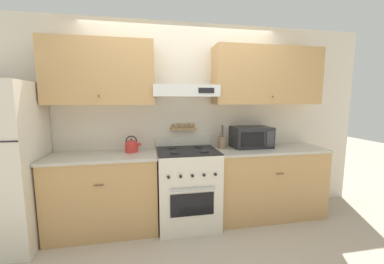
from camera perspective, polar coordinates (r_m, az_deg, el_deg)
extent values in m
plane|color=#B2A38E|center=(2.99, -0.14, -23.66)|extent=(16.00, 16.00, 0.00)
cube|color=beige|center=(3.20, -2.29, 2.64)|extent=(5.20, 0.08, 2.55)
cube|color=tan|center=(3.01, -21.32, 13.25)|extent=(1.23, 0.33, 0.74)
sphere|color=brown|center=(2.82, -21.70, 8.14)|extent=(0.02, 0.02, 0.02)
cube|color=tan|center=(3.36, 17.69, 12.77)|extent=(1.45, 0.33, 0.74)
sphere|color=brown|center=(3.19, 19.02, 8.15)|extent=(0.02, 0.02, 0.02)
cube|color=silver|center=(2.97, -1.67, 9.91)|extent=(0.80, 0.37, 0.14)
cube|color=black|center=(2.83, 3.51, 10.01)|extent=(0.19, 0.01, 0.06)
cube|color=tan|center=(3.13, -2.06, 0.77)|extent=(0.34, 0.07, 0.02)
cylinder|color=olive|center=(3.11, -4.54, 1.45)|extent=(0.03, 0.03, 0.06)
cylinder|color=olive|center=(3.12, -3.30, 1.48)|extent=(0.03, 0.03, 0.06)
cylinder|color=olive|center=(3.13, -2.06, 1.50)|extent=(0.03, 0.03, 0.06)
cylinder|color=olive|center=(3.14, -0.84, 1.53)|extent=(0.03, 0.03, 0.06)
cylinder|color=olive|center=(3.15, 0.38, 1.55)|extent=(0.03, 0.03, 0.06)
cube|color=tan|center=(3.07, -20.41, -13.96)|extent=(1.23, 0.58, 0.89)
cube|color=#B7B2A3|center=(2.94, -20.84, -5.52)|extent=(1.25, 0.60, 0.03)
cylinder|color=brown|center=(2.72, -21.69, -11.96)|extent=(0.10, 0.01, 0.01)
cube|color=tan|center=(3.42, 17.72, -11.62)|extent=(1.45, 0.58, 0.89)
cube|color=#B7B2A3|center=(3.30, 18.05, -3.99)|extent=(1.47, 0.60, 0.03)
cylinder|color=brown|center=(3.10, 20.58, -9.47)|extent=(0.10, 0.01, 0.01)
cube|color=beige|center=(3.02, -1.13, -13.36)|extent=(0.73, 0.64, 0.94)
cube|color=black|center=(2.76, 0.08, -17.22)|extent=(0.50, 0.01, 0.26)
cylinder|color=#ADAFB5|center=(2.66, 0.18, -13.76)|extent=(0.51, 0.02, 0.02)
cube|color=black|center=(2.89, -1.15, -4.50)|extent=(0.73, 0.64, 0.01)
cylinder|color=#232326|center=(2.71, -4.27, -5.03)|extent=(0.11, 0.11, 0.02)
cylinder|color=#232326|center=(2.77, 2.98, -4.73)|extent=(0.11, 0.11, 0.02)
cylinder|color=#232326|center=(3.01, -4.95, -3.75)|extent=(0.11, 0.11, 0.02)
cylinder|color=#232326|center=(3.06, 1.60, -3.52)|extent=(0.11, 0.11, 0.02)
cylinder|color=black|center=(2.59, -5.71, -10.87)|extent=(0.03, 0.02, 0.03)
cylinder|color=black|center=(2.60, -2.78, -10.73)|extent=(0.03, 0.02, 0.03)
cylinder|color=black|center=(2.62, 0.12, -10.57)|extent=(0.03, 0.02, 0.03)
cylinder|color=black|center=(2.65, 2.95, -10.39)|extent=(0.03, 0.02, 0.03)
cylinder|color=black|center=(2.69, 5.72, -10.19)|extent=(0.03, 0.02, 0.03)
cube|color=beige|center=(3.16, -2.07, -2.20)|extent=(0.73, 0.04, 0.12)
cylinder|color=red|center=(2.99, -14.43, -3.62)|extent=(0.16, 0.16, 0.11)
ellipsoid|color=red|center=(2.98, -14.47, -2.55)|extent=(0.14, 0.14, 0.06)
sphere|color=black|center=(2.97, -14.50, -1.74)|extent=(0.02, 0.02, 0.02)
cylinder|color=red|center=(2.98, -13.03, -3.27)|extent=(0.10, 0.03, 0.08)
torus|color=black|center=(2.97, -14.48, -2.18)|extent=(0.14, 0.01, 0.14)
cube|color=#232326|center=(3.29, 14.01, -1.14)|extent=(0.51, 0.39, 0.28)
cube|color=black|center=(3.08, 14.53, -1.73)|extent=(0.31, 0.01, 0.18)
cube|color=#38383D|center=(3.20, 18.49, -1.56)|extent=(0.10, 0.01, 0.20)
cylinder|color=#8E7051|center=(3.13, 7.33, -2.55)|extent=(0.11, 0.11, 0.15)
cylinder|color=olive|center=(3.09, 7.08, 0.17)|extent=(0.01, 0.05, 0.16)
cylinder|color=#28282B|center=(3.11, 7.46, 0.20)|extent=(0.01, 0.04, 0.16)
cylinder|color=#B2B2B7|center=(3.12, 7.72, 0.23)|extent=(0.01, 0.03, 0.16)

